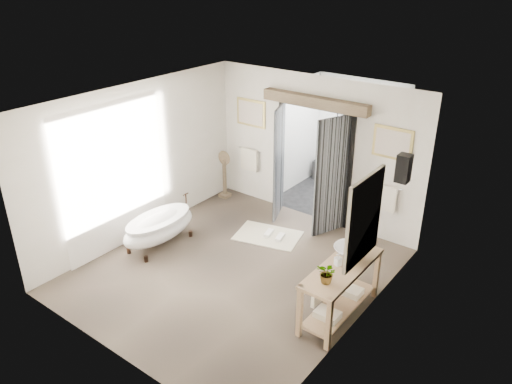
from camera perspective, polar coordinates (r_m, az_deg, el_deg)
ground_plane at (r=8.62m, az=-2.43°, el=-8.91°), size 5.00×5.00×0.00m
room_shell at (r=7.66m, az=-3.52°, el=2.33°), size 4.52×5.02×2.91m
shower_room at (r=11.23m, az=10.53°, el=4.28°), size 2.22×2.01×2.51m
back_wall_dressing at (r=9.61m, az=6.20°, el=5.17°), size 3.82×0.78×2.52m
clawfoot_tub at (r=9.31m, az=-11.02°, el=-3.91°), size 0.70×1.58×0.77m
vanity at (r=7.47m, az=9.44°, el=-10.59°), size 0.57×1.60×0.85m
pedestal_mirror at (r=10.96m, az=-3.61°, el=1.68°), size 0.32×0.21×1.08m
rug at (r=9.60m, az=1.37°, el=-4.99°), size 1.36×1.08×0.01m
slippers at (r=9.54m, az=2.10°, el=-4.95°), size 0.44×0.30×0.05m
basin at (r=7.46m, az=10.78°, el=-6.75°), size 0.62×0.62×0.18m
plant at (r=6.82m, az=8.17°, el=-9.20°), size 0.31×0.28×0.31m
soap_bottle_a at (r=7.24m, az=9.37°, el=-7.63°), size 0.11×0.12×0.19m
soap_bottle_b at (r=7.67m, az=11.86°, el=-5.88°), size 0.16×0.16×0.18m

